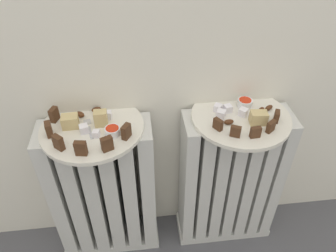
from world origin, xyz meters
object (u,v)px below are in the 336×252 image
at_px(radiator_left, 105,193).
at_px(plate_left, 92,128).
at_px(jam_bowl_left, 112,131).
at_px(plate_right, 241,117).
at_px(radiator_right, 229,181).
at_px(fork, 89,127).
at_px(jam_bowl_right, 245,103).

distance_m(radiator_left, plate_left, 0.29).
height_order(radiator_left, jam_bowl_left, jam_bowl_left).
height_order(plate_left, plate_right, same).
distance_m(radiator_right, jam_bowl_left, 0.48).
bearing_deg(fork, plate_right, 0.73).
bearing_deg(jam_bowl_left, fork, 152.87).
height_order(radiator_left, fork, fork).
bearing_deg(fork, radiator_right, 0.73).
xyz_separation_m(plate_right, jam_bowl_right, (0.02, 0.05, 0.02)).
bearing_deg(jam_bowl_right, fork, -173.69).
height_order(radiator_left, radiator_right, same).
bearing_deg(radiator_right, jam_bowl_right, 62.06).
relative_size(plate_right, fork, 3.27).
bearing_deg(jam_bowl_left, jam_bowl_right, 12.22).
bearing_deg(plate_right, jam_bowl_right, 62.06).
height_order(plate_right, fork, fork).
distance_m(radiator_left, jam_bowl_right, 0.55).
height_order(radiator_left, plate_right, plate_right).
distance_m(plate_left, plate_right, 0.43).
bearing_deg(fork, plate_left, 33.61).
bearing_deg(radiator_right, radiator_left, 180.00).
height_order(plate_left, fork, fork).
relative_size(radiator_left, radiator_right, 1.00).
relative_size(radiator_right, jam_bowl_right, 12.22).
bearing_deg(jam_bowl_left, radiator_right, 6.16).
relative_size(plate_left, jam_bowl_left, 6.79).
bearing_deg(jam_bowl_right, jam_bowl_left, -167.78).
relative_size(plate_left, plate_right, 1.00).
bearing_deg(radiator_left, fork, -146.39).
xyz_separation_m(radiator_left, plate_left, (0.00, 0.00, 0.29)).
bearing_deg(plate_left, radiator_left, 180.00).
relative_size(plate_right, jam_bowl_left, 6.79).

